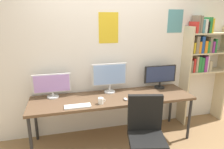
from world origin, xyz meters
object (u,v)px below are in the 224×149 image
Objects in this scene: keyboard_left at (78,106)px; computer_mouse at (125,99)px; monitor_left at (52,85)px; keyboard_right at (152,99)px; monitor_center at (110,76)px; monitor_right at (160,75)px; bookshelf at (202,57)px; office_chair at (146,142)px; coffee_mug at (101,101)px; desk at (113,100)px.

computer_mouse reaches higher than keyboard_left.
monitor_left is 5.91× the size of computer_mouse.
monitor_left is at bearing 163.15° from keyboard_right.
monitor_center is 0.90m from monitor_right.
monitor_left is at bearing 127.55° from keyboard_left.
monitor_center is at bearing 141.70° from keyboard_right.
computer_mouse is (-1.56, -0.39, -0.50)m from bookshelf.
monitor_center is 0.48m from computer_mouse.
office_chair is 1.74× the size of monitor_center.
keyboard_left is at bearing 180.00° from keyboard_right.
desk is at bearing 41.82° from coffee_mug.
desk is at bearing -13.27° from monitor_left.
keyboard_right is (0.56, -0.23, 0.06)m from desk.
monitor_left is at bearing 148.34° from coffee_mug.
bookshelf reaches higher than keyboard_left.
keyboard_right is at bearing -9.45° from computer_mouse.
monitor_center reaches higher than keyboard_right.
coffee_mug reaches higher than computer_mouse.
monitor_left is at bearing -180.00° from monitor_center.
desk is 0.96m from monitor_left.
monitor_center is 0.76m from keyboard_left.
computer_mouse is at bearing 6.05° from coffee_mug.
keyboard_left is (-2.28, -0.46, -0.51)m from bookshelf.
office_chair is 1.74× the size of monitor_left.
office_chair is at bearing -40.49° from monitor_left.
monitor_left is 1.54m from keyboard_right.
keyboard_right is (-1.16, -0.46, -0.51)m from bookshelf.
monitor_center reaches higher than monitor_left.
coffee_mug is (-0.79, 0.03, 0.04)m from keyboard_right.
keyboard_right is 0.41m from computer_mouse.
keyboard_left is (-0.80, 0.53, 0.35)m from office_chair.
office_chair is 0.70m from computer_mouse.
monitor_right is (1.80, 0.00, 0.02)m from monitor_left.
monitor_right is at bearing 13.27° from desk.
coffee_mug is at bearing 4.66° from keyboard_left.
monitor_center is 0.99× the size of monitor_right.
monitor_left reaches higher than office_chair.
monitor_left is 1.80m from monitor_right.
keyboard_left is at bearing -163.15° from monitor_right.
office_chair reaches higher than coffee_mug.
keyboard_right is (0.56, -0.44, -0.27)m from monitor_center.
keyboard_left reaches higher than desk.
coffee_mug is at bearing -118.64° from monitor_center.
monitor_center is (0.90, 0.00, 0.07)m from monitor_left.
bookshelf is at bearing 14.05° from computer_mouse.
coffee_mug reaches higher than keyboard_right.
monitor_left is 1.76× the size of keyboard_right.
computer_mouse is at bearing 170.55° from keyboard_right.
desk is 1.82m from bookshelf.
office_chair is (0.24, -0.76, -0.29)m from desk.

